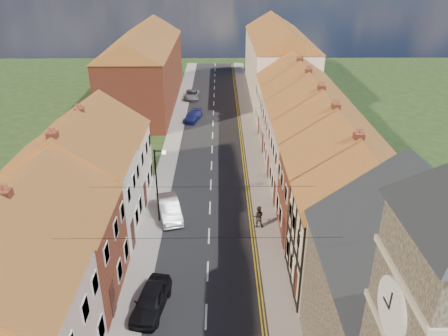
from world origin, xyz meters
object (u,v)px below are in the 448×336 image
at_px(car_far, 193,116).
at_px(car_distant, 192,95).
at_px(church, 445,330).
at_px(car_mid, 169,209).
at_px(lamppost, 158,181).
at_px(car_near, 151,300).
at_px(pedestrian_right, 258,217).

xyz_separation_m(car_far, car_distant, (-0.63, 9.30, 0.04)).
relative_size(church, car_mid, 3.44).
bearing_deg(lamppost, car_mid, 50.39).
bearing_deg(lamppost, car_far, 86.83).
relative_size(car_near, pedestrian_right, 2.35).
xyz_separation_m(car_mid, pedestrian_right, (6.90, -1.66, 0.27)).
xyz_separation_m(lamppost, car_far, (1.28, 23.02, -2.97)).
bearing_deg(car_near, car_far, 98.84).
height_order(car_near, car_far, car_near).
bearing_deg(car_distant, church, -73.63).
distance_m(car_near, pedestrian_right, 10.89).
relative_size(lamppost, pedestrian_right, 3.43).
height_order(church, pedestrian_right, church).
bearing_deg(car_mid, car_distant, 74.60).
bearing_deg(car_near, church, -20.26).
relative_size(car_mid, car_distant, 1.02).
xyz_separation_m(church, car_mid, (-12.56, 17.42, -5.15)).
bearing_deg(car_near, lamppost, 103.77).
relative_size(car_distant, pedestrian_right, 2.47).
bearing_deg(car_near, pedestrian_right, 60.68).
distance_m(car_near, car_mid, 10.08).
bearing_deg(church, pedestrian_right, 109.76).
height_order(car_distant, pedestrian_right, pedestrian_right).
relative_size(church, lamppost, 2.53).
height_order(car_mid, car_far, car_mid).
bearing_deg(car_mid, car_far, 72.95).
relative_size(car_mid, car_far, 1.13).
height_order(church, car_near, church).
bearing_deg(church, car_far, 106.68).
bearing_deg(pedestrian_right, car_near, 57.26).
distance_m(church, car_near, 15.44).
distance_m(lamppost, car_distant, 32.46).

